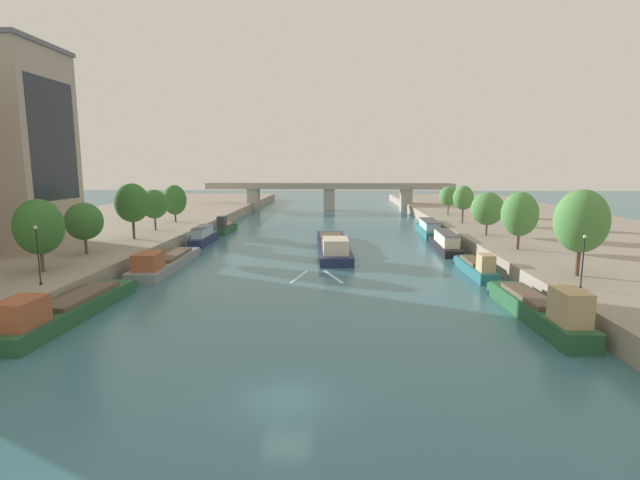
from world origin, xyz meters
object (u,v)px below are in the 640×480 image
moored_boat_left_near (226,227)px  moored_boat_right_lone (445,242)px  tree_right_end_of_row (520,214)px  lamppost_right_bank (583,259)px  moored_boat_left_upstream (66,309)px  moored_boat_right_midway (429,228)px  moored_boat_right_far (540,309)px  lamppost_left_bank (38,253)px  tree_right_midway (449,196)px  tree_left_far (132,203)px  moored_boat_right_gap_after (476,267)px  barge_midriver (333,245)px  tree_right_nearest (463,198)px  tree_right_past_mid (581,221)px  tree_left_nearest (39,227)px  moored_boat_left_end (165,262)px  moored_boat_left_midway (204,237)px  tree_left_end_of_row (154,204)px  tree_left_second (84,221)px  tree_right_third (487,209)px  bridge_far (329,193)px  tree_left_third (175,200)px

moored_boat_left_near → moored_boat_right_lone: size_ratio=0.76×
tree_right_end_of_row → lamppost_right_bank: tree_right_end_of_row is taller
moored_boat_left_upstream → moored_boat_right_midway: (35.73, 46.52, 0.14)m
moored_boat_right_far → lamppost_left_bank: 39.55m
tree_right_midway → tree_left_far: bearing=-145.3°
moored_boat_right_gap_after → tree_right_midway: (7.01, 44.58, 4.76)m
barge_midriver → moored_boat_left_near: (-18.97, 17.91, 0.05)m
moored_boat_left_near → tree_right_nearest: 40.89m
moored_boat_right_midway → tree_right_past_mid: tree_right_past_mid is taller
tree_left_nearest → lamppost_left_bank: 5.64m
moored_boat_left_upstream → moored_boat_right_lone: moored_boat_left_upstream is taller
tree_right_end_of_row → moored_boat_right_gap_after: bearing=-140.6°
moored_boat_right_lone → tree_right_midway: size_ratio=2.51×
moored_boat_right_gap_after → lamppost_right_bank: 14.08m
barge_midriver → moored_boat_right_midway: size_ratio=1.63×
moored_boat_left_end → moored_boat_left_midway: size_ratio=1.51×
tree_left_end_of_row → tree_right_past_mid: (48.70, -27.60, 0.92)m
moored_boat_left_midway → moored_boat_left_near: 12.48m
tree_left_second → moored_boat_right_lone: bearing=19.3°
moored_boat_left_upstream → tree_right_nearest: tree_right_nearest is taller
tree_right_third → bridge_far: (-23.11, 55.54, -1.12)m
tree_left_nearest → moored_boat_left_end: bearing=53.6°
tree_left_second → tree_right_third: size_ratio=0.94×
moored_boat_right_far → tree_left_third: (-43.07, 45.00, 4.69)m
lamppost_left_bank → tree_left_end_of_row: bearing=95.7°
moored_boat_right_gap_after → tree_right_end_of_row: bearing=39.4°
moored_boat_left_near → tree_right_end_of_row: size_ratio=1.61×
moored_boat_right_midway → moored_boat_left_near: bearing=178.3°
barge_midriver → lamppost_left_bank: size_ratio=4.92×
moored_boat_left_upstream → tree_left_end_of_row: 36.84m
tree_left_third → bridge_far: size_ratio=0.10×
tree_left_second → tree_right_midway: 66.59m
tree_right_third → tree_left_nearest: bearing=-152.5°
tree_right_midway → moored_boat_right_gap_after: bearing=-98.9°
tree_right_past_mid → lamppost_left_bank: size_ratio=1.57×
moored_boat_left_end → moored_boat_left_near: 29.60m
tree_right_end_of_row → bridge_far: tree_right_end_of_row is taller
moored_boat_right_far → lamppost_right_bank: bearing=32.1°
tree_left_end_of_row → tree_right_third: bearing=-3.9°
tree_right_nearest → moored_boat_left_near: bearing=178.3°
tree_left_third → tree_right_end_of_row: tree_right_end_of_row is taller
tree_right_third → moored_boat_right_midway: bearing=110.9°
tree_left_nearest → lamppost_left_bank: size_ratio=1.37×
moored_boat_left_upstream → tree_left_end_of_row: (-7.11, 35.81, 4.96)m
moored_boat_right_midway → tree_left_third: tree_left_third is taller
tree_right_third → tree_right_nearest: (0.21, 13.79, 0.56)m
tree_left_end_of_row → bridge_far: bearing=64.4°
moored_boat_left_midway → tree_right_nearest: bearing=15.4°
moored_boat_right_far → moored_boat_right_lone: 30.36m
moored_boat_right_midway → tree_right_third: (5.33, -13.95, 4.62)m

